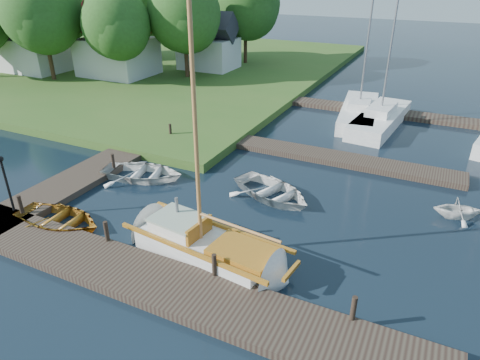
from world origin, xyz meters
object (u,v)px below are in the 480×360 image
at_px(tender_d, 459,207).
at_px(tree_1, 42,11).
at_px(dinghy, 58,217).
at_px(mooring_post_1, 106,231).
at_px(marina_boat_2, 380,118).
at_px(tree_4, 137,1).
at_px(mooring_post_3, 354,308).
at_px(lamp_post, 5,176).
at_px(marina_boat_1, 359,111).
at_px(tender_a, 142,171).
at_px(mooring_post_2, 214,265).
at_px(tender_c, 272,189).
at_px(mooring_post_0, 20,204).
at_px(tree_2, 116,23).
at_px(house_a, 117,47).
at_px(tree_7, 246,3).
at_px(mooring_post_5, 170,130).
at_px(sailboat, 209,249).
at_px(house_b, 35,46).
at_px(mooring_post_4, 113,162).
at_px(tree_5, 64,9).
at_px(tree_3, 184,14).
at_px(house_c, 209,46).

height_order(tender_d, tree_1, tree_1).
bearing_deg(dinghy, tree_1, 44.18).
xyz_separation_m(mooring_post_1, marina_boat_2, (6.69, 18.24, -0.13)).
height_order(dinghy, tree_4, tree_4).
bearing_deg(tree_4, mooring_post_3, -44.01).
distance_m(lamp_post, marina_boat_1, 21.70).
relative_size(mooring_post_3, tender_a, 0.20).
xyz_separation_m(mooring_post_2, tender_c, (-0.48, 6.22, -0.28)).
xyz_separation_m(mooring_post_0, tree_2, (-10.50, 19.05, 4.55)).
bearing_deg(house_a, lamp_post, -60.26).
xyz_separation_m(tree_2, tree_7, (6.00, 12.00, 0.95)).
bearing_deg(tree_2, mooring_post_5, -39.45).
bearing_deg(sailboat, house_b, 154.94).
bearing_deg(house_a, mooring_post_2, -44.33).
xyz_separation_m(mooring_post_2, mooring_post_4, (-8.50, 5.00, 0.00)).
bearing_deg(mooring_post_5, house_a, 139.76).
distance_m(tree_4, tree_5, 8.30).
bearing_deg(tree_4, tree_3, -26.57).
xyz_separation_m(tender_a, tree_2, (-12.57, 13.81, 4.83)).
distance_m(dinghy, tender_a, 4.95).
distance_m(mooring_post_4, tree_7, 27.09).
bearing_deg(tree_5, marina_boat_1, -10.40).
height_order(lamp_post, tender_a, lamp_post).
distance_m(mooring_post_2, house_a, 30.14).
bearing_deg(tender_c, mooring_post_4, 120.89).
bearing_deg(house_b, tree_5, 108.28).
bearing_deg(tree_4, sailboat, -48.84).
xyz_separation_m(tree_1, tree_2, (6.00, 2.00, -0.84)).
distance_m(sailboat, tree_2, 26.33).
distance_m(tender_d, house_a, 31.52).
xyz_separation_m(mooring_post_1, tree_1, (-21.00, 17.05, 5.39)).
bearing_deg(lamp_post, tender_c, 34.57).
height_order(lamp_post, house_a, house_a).
height_order(tender_c, tree_7, tree_7).
distance_m(mooring_post_1, mooring_post_2, 4.50).
xyz_separation_m(tender_c, tree_3, (-15.02, 16.83, 5.39)).
distance_m(mooring_post_5, tree_5, 27.89).
xyz_separation_m(dinghy, tender_d, (14.40, 7.65, 0.12)).
bearing_deg(marina_boat_2, mooring_post_2, 178.86).
bearing_deg(tender_c, tender_d, -54.83).
distance_m(mooring_post_5, tree_2, 14.95).
xyz_separation_m(mooring_post_2, tree_7, (-13.50, 31.05, 5.50)).
bearing_deg(mooring_post_1, tree_3, 115.51).
bearing_deg(tender_c, tree_3, 64.00).
bearing_deg(tree_1, tender_a, -32.47).
bearing_deg(mooring_post_3, sailboat, 168.06).
height_order(mooring_post_4, house_c, house_c).
relative_size(house_a, house_c, 1.19).
bearing_deg(tender_a, house_b, 44.84).
height_order(mooring_post_0, house_a, house_a).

